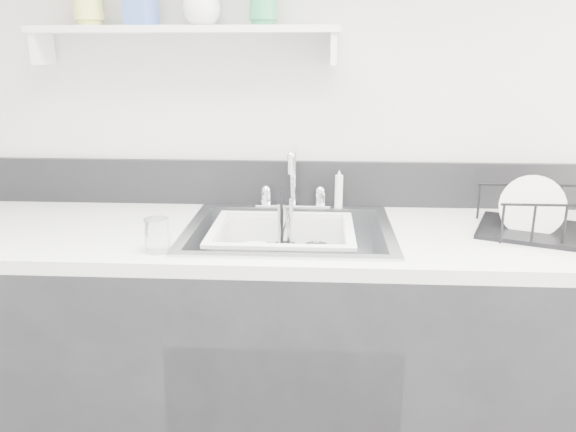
# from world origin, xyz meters

# --- Properties ---
(counter_run) EXTENTS (3.20, 0.62, 0.92)m
(counter_run) POSITION_xyz_m (0.00, 1.19, 0.46)
(counter_run) COLOR black
(counter_run) RESTS_ON ground
(backsplash) EXTENTS (3.20, 0.02, 0.16)m
(backsplash) POSITION_xyz_m (0.00, 1.49, 1.00)
(backsplash) COLOR black
(backsplash) RESTS_ON counter_run
(sink) EXTENTS (0.64, 0.52, 0.20)m
(sink) POSITION_xyz_m (0.00, 1.19, 0.83)
(sink) COLOR silver
(sink) RESTS_ON counter_run
(faucet) EXTENTS (0.26, 0.18, 0.23)m
(faucet) POSITION_xyz_m (0.00, 1.44, 0.98)
(faucet) COLOR silver
(faucet) RESTS_ON counter_run
(side_sprayer) EXTENTS (0.03, 0.03, 0.14)m
(side_sprayer) POSITION_xyz_m (0.16, 1.44, 0.99)
(side_sprayer) COLOR white
(side_sprayer) RESTS_ON counter_run
(wall_shelf) EXTENTS (1.00, 0.16, 0.12)m
(wall_shelf) POSITION_xyz_m (-0.35, 1.42, 1.51)
(wall_shelf) COLOR silver
(wall_shelf) RESTS_ON room_shell
(wash_tub) EXTENTS (0.54, 0.49, 0.17)m
(wash_tub) POSITION_xyz_m (-0.02, 1.21, 0.84)
(wash_tub) COLOR white
(wash_tub) RESTS_ON sink
(plate_stack) EXTENTS (0.25, 0.24, 0.10)m
(plate_stack) POSITION_xyz_m (-0.08, 1.15, 0.79)
(plate_stack) COLOR white
(plate_stack) RESTS_ON wash_tub
(utensil_cup) EXTENTS (0.08, 0.08, 0.25)m
(utensil_cup) POSITION_xyz_m (-0.02, 1.22, 0.82)
(utensil_cup) COLOR black
(utensil_cup) RESTS_ON wash_tub
(ladle) EXTENTS (0.22, 0.29, 0.08)m
(ladle) POSITION_xyz_m (-0.04, 1.18, 0.81)
(ladle) COLOR silver
(ladle) RESTS_ON wash_tub
(tumbler_in_tub) EXTENTS (0.08, 0.08, 0.10)m
(tumbler_in_tub) POSITION_xyz_m (0.09, 1.20, 0.82)
(tumbler_in_tub) COLOR white
(tumbler_in_tub) RESTS_ON wash_tub
(tumbler_counter) EXTENTS (0.08, 0.08, 0.09)m
(tumbler_counter) POSITION_xyz_m (-0.35, 0.98, 0.97)
(tumbler_counter) COLOR white
(tumbler_counter) RESTS_ON counter_run
(dish_rack) EXTENTS (0.46, 0.41, 0.13)m
(dish_rack) POSITION_xyz_m (0.78, 1.20, 0.99)
(dish_rack) COLOR black
(dish_rack) RESTS_ON counter_run
(bowl_small) EXTENTS (0.15, 0.15, 0.04)m
(bowl_small) POSITION_xyz_m (0.07, 1.11, 0.78)
(bowl_small) COLOR white
(bowl_small) RESTS_ON wash_tub
(soap_bottle_c) EXTENTS (0.16, 0.16, 0.16)m
(soap_bottle_c) POSITION_xyz_m (-0.29, 1.41, 1.61)
(soap_bottle_c) COLOR silver
(soap_bottle_c) RESTS_ON wall_shelf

